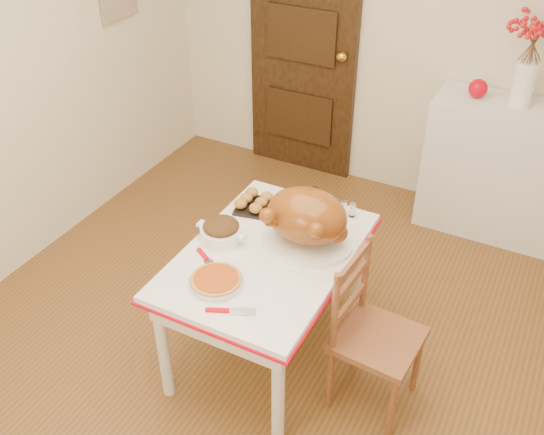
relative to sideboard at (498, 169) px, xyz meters
The scene contains 16 objects.
floor 2.03m from the sideboard, 115.46° to the right, with size 3.50×4.00×0.00m, color brown.
wall_back 1.17m from the sideboard, 165.45° to the left, with size 3.50×0.00×2.50m, color beige.
door_back 1.66m from the sideboard, behind, with size 0.85×0.06×2.06m, color black.
sideboard is the anchor object (origin of this frame).
kitchen_table 1.94m from the sideboard, 115.05° to the right, with size 0.79×1.16×0.69m, color white, non-canonical shape.
chair_oak 1.81m from the sideboard, 96.37° to the right, with size 0.38×0.38×0.87m, color brown, non-canonical shape.
berry_vase 0.76m from the sideboard, ahead, with size 0.30×0.30×0.58m, color white, non-canonical shape.
apple 0.58m from the sideboard, behind, with size 0.12×0.12×0.12m, color #C20012.
turkey_platter 1.78m from the sideboard, 113.16° to the right, with size 0.48×0.38×0.30m, color brown, non-canonical shape.
pumpkin_pie 2.28m from the sideboard, 113.90° to the right, with size 0.25×0.25×0.05m, color #A93C0F.
stuffing_dish 2.09m from the sideboard, 121.46° to the right, with size 0.27×0.21×0.11m, color #432815, non-canonical shape.
rolls_tray 1.78m from the sideboard, 125.64° to the right, with size 0.26×0.21×0.07m, color #AE7930, non-canonical shape.
pie_server 2.34m from the sideboard, 109.20° to the right, with size 0.22×0.06×0.01m, color silver, non-canonical shape.
carving_knife 2.23m from the sideboard, 117.37° to the right, with size 0.27×0.07×0.01m, color silver, non-canonical shape.
drinking_glass 1.53m from the sideboard, 121.47° to the right, with size 0.07×0.07×0.11m, color white.
shaker_pair 1.42m from the sideboard, 114.88° to the right, with size 0.08×0.03×0.08m, color white, non-canonical shape.
Camera 1 is at (1.16, -2.10, 2.59)m, focal length 40.86 mm.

